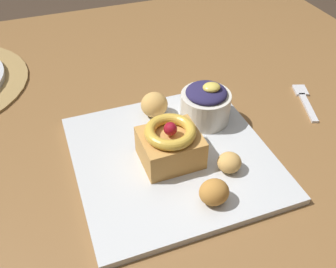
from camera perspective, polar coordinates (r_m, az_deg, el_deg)
dining_table at (r=0.73m, az=-7.63°, el=-4.98°), size 1.38×1.13×0.73m
front_plate at (r=0.62m, az=0.64°, el=-3.52°), size 0.31×0.31×0.01m
cake_slice at (r=0.58m, az=0.35°, el=-1.50°), size 0.09×0.08×0.07m
berry_ramekin at (r=0.67m, az=5.68°, el=4.55°), size 0.09×0.09×0.08m
fritter_front at (r=0.59m, az=9.22°, el=-4.25°), size 0.04×0.04×0.03m
fritter_middle at (r=0.54m, az=6.95°, el=-8.67°), size 0.04×0.04×0.04m
fritter_back at (r=0.68m, az=-2.07°, el=4.43°), size 0.05×0.05×0.05m
fork at (r=0.80m, az=19.76°, el=4.99°), size 0.06×0.12×0.00m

